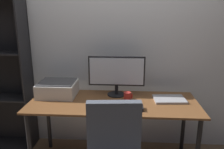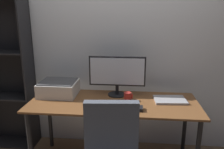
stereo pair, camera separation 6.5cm
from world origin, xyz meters
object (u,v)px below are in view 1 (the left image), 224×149
keyboard (115,108)px  bookshelf (0,76)px  desk (113,109)px  monitor (117,73)px  printer (58,89)px  mouse (140,108)px  coffee_mug (127,96)px  laptop (169,99)px

keyboard → bookshelf: bearing=160.3°
desk → bookshelf: bookshelf is taller
monitor → printer: bearing=-174.8°
keyboard → desk: bearing=100.1°
desk → mouse: mouse is taller
coffee_mug → laptop: bearing=4.0°
laptop → coffee_mug: bearing=179.8°
monitor → bookshelf: bookshelf is taller
bookshelf → printer: bearing=-15.0°
desk → coffee_mug: 0.20m
monitor → keyboard: bearing=-88.8°
printer → coffee_mug: bearing=-6.8°
keyboard → printer: size_ratio=0.72×
laptop → printer: bearing=173.0°
desk → coffee_mug: (0.14, 0.05, 0.13)m
desk → monitor: (0.02, 0.19, 0.33)m
coffee_mug → mouse: bearing=-62.3°
coffee_mug → laptop: size_ratio=0.29×
desk → coffee_mug: size_ratio=18.76×
monitor → mouse: (0.24, -0.38, -0.23)m
keyboard → mouse: size_ratio=3.02×
coffee_mug → monitor: bearing=129.3°
mouse → bookshelf: (-1.63, 0.52, 0.14)m
desk → printer: printer is taller
mouse → bookshelf: 1.72m
coffee_mug → printer: bearing=173.2°
laptop → bookshelf: bookshelf is taller
laptop → monitor: bearing=163.9°
mouse → laptop: mouse is taller
keyboard → coffee_mug: (0.11, 0.22, 0.03)m
mouse → bookshelf: bearing=163.1°
desk → laptop: size_ratio=5.38×
coffee_mug → printer: (-0.76, 0.09, 0.04)m
monitor → bookshelf: size_ratio=0.33×
monitor → mouse: 0.51m
mouse → desk: bearing=145.7°
desk → coffee_mug: coffee_mug is taller
coffee_mug → printer: printer is taller
monitor → laptop: monitor is taller
desk → monitor: monitor is taller
laptop → bookshelf: bearing=168.2°
bookshelf → mouse: bearing=-17.7°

